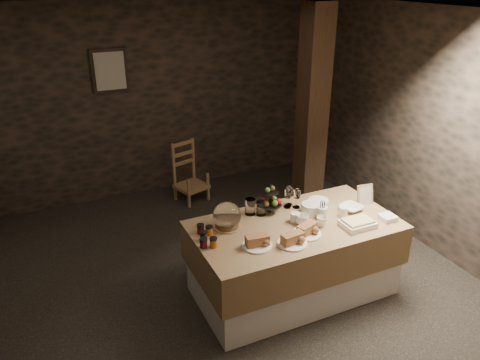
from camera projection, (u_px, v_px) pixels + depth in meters
name	position (u px, v px, depth m)	size (l,w,h in m)	color
ground_plane	(193.00, 293.00, 4.62)	(5.50, 5.00, 0.01)	black
room_shell	(186.00, 144.00, 3.97)	(5.52, 5.02, 2.60)	black
buffet_table	(294.00, 253.00, 4.47)	(1.92, 1.02, 0.76)	silver
chair	(190.00, 174.00, 6.37)	(0.48, 0.46, 0.64)	#9B7042
timber_column	(312.00, 113.00, 5.75)	(0.30, 0.30, 2.60)	black
framed_picture	(110.00, 71.00, 5.87)	(0.45, 0.04, 0.55)	black
plate_stack_a	(311.00, 208.00, 4.52)	(0.19, 0.19, 0.10)	white
plate_stack_b	(318.00, 203.00, 4.63)	(0.20, 0.20, 0.09)	white
cutlery_holder	(322.00, 213.00, 4.41)	(0.10, 0.10, 0.12)	white
cup_a	(302.00, 219.00, 4.32)	(0.13, 0.13, 0.10)	white
cup_b	(322.00, 221.00, 4.29)	(0.10, 0.10, 0.09)	white
mug_c	(295.00, 218.00, 4.36)	(0.09, 0.09, 0.10)	white
mug_d	(343.00, 212.00, 4.47)	(0.08, 0.08, 0.09)	white
bowl	(351.00, 208.00, 4.58)	(0.21, 0.21, 0.05)	white
cake_dome	(227.00, 217.00, 4.24)	(0.26, 0.26, 0.26)	#9B7042
fruit_stand	(271.00, 201.00, 4.50)	(0.21, 0.21, 0.30)	black
bread_platter_left	(257.00, 242.00, 3.98)	(0.26, 0.26, 0.11)	white
bread_platter_center	(292.00, 240.00, 4.01)	(0.26, 0.26, 0.11)	white
bread_platter_right	(307.00, 231.00, 4.15)	(0.26, 0.26, 0.11)	white
jam_jars	(206.00, 237.00, 4.06)	(0.18, 0.32, 0.07)	#4C121A
tart_dish	(358.00, 223.00, 4.29)	(0.30, 0.22, 0.07)	white
square_dish	(388.00, 218.00, 4.41)	(0.14, 0.14, 0.04)	white
menu_frame	(365.00, 195.00, 4.69)	(0.17, 0.02, 0.22)	#9B7042
storage_jar_a	(250.00, 207.00, 4.49)	(0.10, 0.10, 0.16)	white
storage_jar_b	(261.00, 208.00, 4.48)	(0.09, 0.09, 0.14)	white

